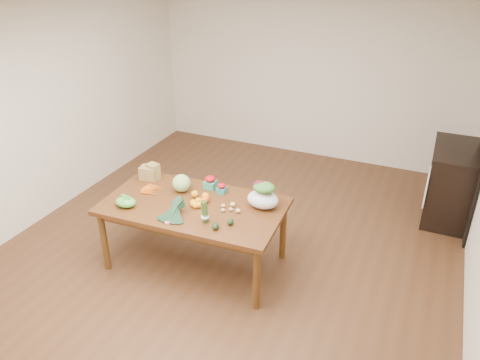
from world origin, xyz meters
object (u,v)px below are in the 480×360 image
at_px(cabbage, 181,183).
at_px(asparagus_bundle, 205,211).
at_px(cabinet, 450,183).
at_px(dining_table, 195,234).
at_px(paper_bag, 149,172).
at_px(mandarin_cluster, 198,202).
at_px(kale_bunch, 172,212).
at_px(salad_bag, 263,196).

relative_size(cabbage, asparagus_bundle, 0.79).
bearing_deg(cabinet, cabbage, -143.73).
distance_m(dining_table, paper_bag, 0.93).
height_order(cabinet, mandarin_cluster, cabinet).
xyz_separation_m(cabinet, kale_bunch, (-2.51, -2.52, 0.36)).
relative_size(paper_bag, mandarin_cluster, 1.45).
distance_m(paper_bag, mandarin_cluster, 0.87).
xyz_separation_m(mandarin_cluster, salad_bag, (0.62, 0.25, 0.08)).
distance_m(kale_bunch, salad_bag, 0.93).
relative_size(cabbage, salad_bag, 0.60).
bearing_deg(salad_bag, mandarin_cluster, -157.99).
relative_size(cabinet, mandarin_cluster, 5.67).
bearing_deg(asparagus_bundle, cabinet, 45.71).
distance_m(dining_table, cabinet, 3.29).
relative_size(dining_table, cabbage, 9.52).
relative_size(paper_bag, salad_bag, 0.80).
height_order(dining_table, mandarin_cluster, mandarin_cluster).
relative_size(paper_bag, kale_bunch, 0.65).
bearing_deg(salad_bag, kale_bunch, -142.35).
relative_size(dining_table, kale_bunch, 4.68).
bearing_deg(mandarin_cluster, cabbage, 146.14).
relative_size(paper_bag, cabbage, 1.33).
bearing_deg(cabbage, dining_table, -37.61).
height_order(cabbage, salad_bag, salad_bag).
xyz_separation_m(cabbage, kale_bunch, (0.20, -0.53, -0.02)).
bearing_deg(cabbage, asparagus_bundle, -41.06).
xyz_separation_m(dining_table, asparagus_bundle, (0.28, -0.27, 0.50)).
height_order(cabinet, kale_bunch, cabinet).
xyz_separation_m(cabbage, salad_bag, (0.93, 0.04, 0.03)).
distance_m(dining_table, asparagus_bundle, 0.63).
height_order(cabbage, kale_bunch, cabbage).
bearing_deg(cabbage, mandarin_cluster, -33.86).
bearing_deg(kale_bunch, asparagus_bundle, 9.71).
bearing_deg(paper_bag, cabbage, -12.54).
bearing_deg(salad_bag, cabbage, -177.71).
xyz_separation_m(kale_bunch, salad_bag, (0.73, 0.57, 0.05)).
bearing_deg(salad_bag, cabinet, 47.67).
xyz_separation_m(paper_bag, kale_bunch, (0.69, -0.64, -0.01)).
distance_m(asparagus_bundle, salad_bag, 0.64).
height_order(mandarin_cluster, salad_bag, salad_bag).
height_order(dining_table, salad_bag, salad_bag).
bearing_deg(asparagus_bundle, mandarin_cluster, 127.92).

